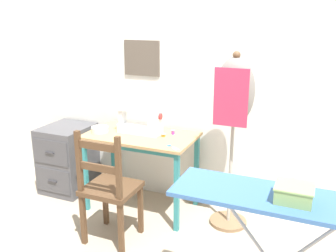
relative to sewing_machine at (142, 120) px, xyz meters
The scene contains 13 objects.
ground_plane 0.91m from the sewing_machine, 89.00° to the right, with size 14.00×14.00×0.00m, color tan.
wall_back 0.53m from the sewing_machine, 88.99° to the left, with size 10.00×0.07×2.55m.
sewing_table 0.23m from the sewing_machine, 83.79° to the right, with size 0.98×0.57×0.72m.
sewing_machine is the anchor object (origin of this frame).
fabric_bowl 0.41m from the sewing_machine, 162.26° to the right, with size 0.16×0.16×0.05m.
scissors 0.47m from the sewing_machine, 31.48° to the right, with size 0.13×0.10×0.01m.
thread_spool_near_machine 0.25m from the sewing_machine, ahead, with size 0.04×0.04×0.03m.
thread_spool_mid_table 0.30m from the sewing_machine, 14.96° to the left, with size 0.04×0.04×0.04m.
wooden_chair 0.74m from the sewing_machine, 88.01° to the right, with size 0.40×0.38×0.94m.
filing_cabinet 1.02m from the sewing_machine, behind, with size 0.44×0.52×0.68m.
dress_form 0.86m from the sewing_machine, ahead, with size 0.32×0.32×1.49m.
ironing_board 1.71m from the sewing_machine, 37.92° to the right, with size 1.14×0.37×0.86m.
storage_box 1.77m from the sewing_machine, 37.37° to the right, with size 0.19×0.17×0.09m.
Camera 1 is at (1.49, -2.55, 1.76)m, focal length 40.00 mm.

